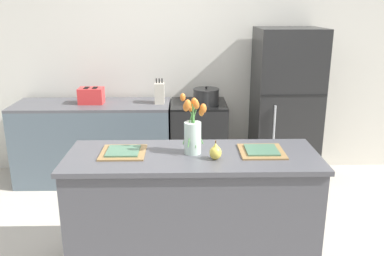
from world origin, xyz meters
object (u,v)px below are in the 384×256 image
object	(u,v)px
pear_figurine	(216,152)
plate_setting_left	(123,152)
stove_range	(198,142)
cooking_pot	(206,96)
refrigerator	(285,107)
knife_block	(160,93)
plate_setting_right	(262,151)
toaster	(91,96)
flower_vase	(193,131)

from	to	relation	value
pear_figurine	plate_setting_left	bearing A→B (deg)	168.63
stove_range	cooking_pot	world-z (taller)	cooking_pot
refrigerator	pear_figurine	xyz separation A→B (m)	(-0.90, -1.70, 0.11)
stove_range	knife_block	size ratio (longest dim) A/B	3.30
pear_figurine	plate_setting_right	size ratio (longest dim) A/B	0.43
toaster	cooking_pot	world-z (taller)	cooking_pot
pear_figurine	plate_setting_left	distance (m)	0.66
refrigerator	knife_block	xyz separation A→B (m)	(-1.37, 0.00, 0.16)
stove_range	cooking_pot	size ratio (longest dim) A/B	3.19
stove_range	refrigerator	world-z (taller)	refrigerator
pear_figurine	cooking_pot	bearing A→B (deg)	89.13
plate_setting_left	knife_block	bearing A→B (deg)	83.65
flower_vase	plate_setting_left	world-z (taller)	flower_vase
plate_setting_left	plate_setting_right	size ratio (longest dim) A/B	1.00
refrigerator	plate_setting_right	size ratio (longest dim) A/B	5.31
cooking_pot	plate_setting_right	bearing A→B (deg)	-78.08
cooking_pot	knife_block	bearing A→B (deg)	173.04
refrigerator	flower_vase	distance (m)	1.90
cooking_pot	knife_block	xyz separation A→B (m)	(-0.50, 0.06, 0.03)
flower_vase	knife_block	distance (m)	1.61
flower_vase	toaster	size ratio (longest dim) A/B	1.55
refrigerator	cooking_pot	xyz separation A→B (m)	(-0.87, -0.06, 0.13)
refrigerator	cooking_pot	size ratio (longest dim) A/B	6.03
stove_range	plate_setting_right	bearing A→B (deg)	-75.78
stove_range	knife_block	world-z (taller)	knife_block
refrigerator	flower_vase	xyz separation A→B (m)	(-1.05, -1.57, 0.22)
plate_setting_left	plate_setting_right	distance (m)	0.99
flower_vase	cooking_pot	xyz separation A→B (m)	(0.18, 1.51, -0.09)
cooking_pot	stove_range	bearing A→B (deg)	143.47
refrigerator	toaster	distance (m)	2.11
pear_figurine	plate_setting_left	xyz separation A→B (m)	(-0.65, 0.13, -0.04)
stove_range	cooking_pot	bearing A→B (deg)	-36.53
stove_range	flower_vase	size ratio (longest dim) A/B	2.05
stove_range	plate_setting_left	size ratio (longest dim) A/B	2.81
plate_setting_left	toaster	size ratio (longest dim) A/B	1.13
refrigerator	knife_block	bearing A→B (deg)	179.91
plate_setting_left	knife_block	xyz separation A→B (m)	(0.17, 1.57, 0.10)
stove_range	plate_setting_right	distance (m)	1.68
stove_range	flower_vase	world-z (taller)	flower_vase
flower_vase	plate_setting_left	distance (m)	0.52
refrigerator	flower_vase	bearing A→B (deg)	-123.70
refrigerator	pear_figurine	size ratio (longest dim) A/B	12.39
plate_setting_left	toaster	xyz separation A→B (m)	(-0.56, 1.57, 0.07)
pear_figurine	stove_range	bearing A→B (deg)	91.81
pear_figurine	knife_block	xyz separation A→B (m)	(-0.48, 1.70, 0.05)
pear_figurine	toaster	distance (m)	2.09
flower_vase	plate_setting_right	bearing A→B (deg)	0.70
knife_block	flower_vase	bearing A→B (deg)	-78.39
flower_vase	plate_setting_left	size ratio (longest dim) A/B	1.37
pear_figurine	knife_block	size ratio (longest dim) A/B	0.50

